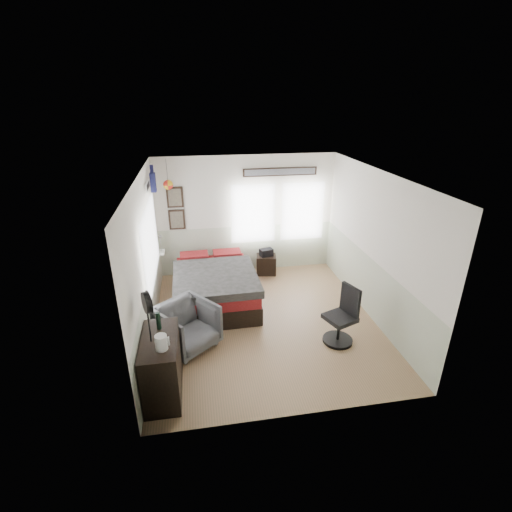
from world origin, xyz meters
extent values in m
cube|color=#8A6D4C|center=(0.00, 0.00, -0.01)|extent=(4.00, 4.50, 0.01)
cube|color=silver|center=(0.00, 2.25, 1.35)|extent=(4.00, 0.02, 2.70)
cube|color=silver|center=(0.00, -2.25, 1.35)|extent=(4.00, 0.02, 2.70)
cube|color=silver|center=(-2.00, 0.00, 1.35)|extent=(0.02, 4.50, 2.70)
cube|color=silver|center=(2.00, 0.00, 1.35)|extent=(0.02, 4.50, 2.70)
cube|color=white|center=(0.00, 0.00, 2.70)|extent=(4.00, 4.50, 0.02)
cube|color=beige|center=(0.00, 2.24, 0.55)|extent=(4.00, 0.01, 1.10)
cube|color=beige|center=(-1.99, 0.00, 0.55)|extent=(0.01, 4.50, 1.10)
cube|color=beige|center=(1.99, 0.00, 0.55)|extent=(0.01, 4.50, 1.10)
cube|color=silver|center=(-1.96, 0.55, 1.45)|extent=(0.03, 2.20, 1.35)
cube|color=silver|center=(0.15, 2.21, 1.40)|extent=(0.95, 0.03, 1.30)
cube|color=silver|center=(1.30, 2.21, 1.40)|extent=(0.95, 0.03, 1.30)
cube|color=black|center=(-1.55, 2.21, 1.35)|extent=(0.35, 0.03, 0.45)
cube|color=black|center=(-1.55, 2.21, 1.85)|extent=(0.35, 0.03, 0.45)
cube|color=#7F7259|center=(-1.55, 2.20, 1.35)|extent=(0.27, 0.01, 0.37)
cube|color=#7F7259|center=(-1.55, 2.20, 1.85)|extent=(0.27, 0.01, 0.37)
cube|color=black|center=(0.75, 2.21, 2.32)|extent=(1.65, 0.03, 0.18)
cube|color=gray|center=(0.75, 2.20, 2.32)|extent=(1.58, 0.01, 0.13)
cube|color=white|center=(-1.97, 1.15, 2.35)|extent=(0.02, 0.48, 0.14)
sphere|color=red|center=(-1.65, 1.95, 2.18)|extent=(0.20, 0.20, 0.20)
cube|color=black|center=(-0.85, 0.91, 0.17)|extent=(1.57, 2.21, 0.35)
cube|color=maroon|center=(-0.85, 0.91, 0.45)|extent=(1.53, 2.17, 0.20)
cube|color=#555352|center=(-0.85, 0.67, 0.62)|extent=(1.62, 1.66, 0.15)
cube|color=maroon|center=(-1.21, 1.78, 0.62)|extent=(0.61, 0.38, 0.15)
cube|color=maroon|center=(-0.49, 1.78, 0.62)|extent=(0.61, 0.38, 0.15)
cube|color=black|center=(-1.74, -1.53, 0.45)|extent=(0.48, 1.00, 0.90)
imported|color=#53545A|center=(-1.39, -0.53, 0.39)|extent=(1.18, 1.18, 0.77)
cube|color=black|center=(0.41, 1.97, 0.22)|extent=(0.50, 0.43, 0.45)
cylinder|color=black|center=(1.10, -0.83, 0.02)|extent=(0.50, 0.50, 0.05)
cylinder|color=black|center=(1.10, -0.83, 0.24)|extent=(0.06, 0.06, 0.39)
cube|color=black|center=(1.10, -0.83, 0.47)|extent=(0.58, 0.58, 0.08)
cube|color=black|center=(1.28, -0.76, 0.76)|extent=(0.20, 0.40, 0.50)
cylinder|color=silver|center=(-1.68, -1.75, 1.00)|extent=(0.15, 0.15, 0.20)
cube|color=silver|center=(-1.59, -1.75, 1.01)|extent=(0.02, 0.02, 0.12)
cylinder|color=black|center=(-1.74, -1.28, 1.03)|extent=(0.06, 0.06, 0.26)
cylinder|color=black|center=(-1.83, -1.56, 1.18)|extent=(0.02, 0.02, 0.56)
cylinder|color=black|center=(-1.83, -1.56, 1.48)|extent=(0.15, 0.28, 0.28)
cylinder|color=black|center=(-1.79, -1.56, 1.48)|extent=(0.13, 0.29, 0.30)
cube|color=black|center=(0.41, 1.97, 0.53)|extent=(0.32, 0.25, 0.17)
camera|label=1|loc=(-1.15, -5.73, 3.85)|focal=26.00mm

